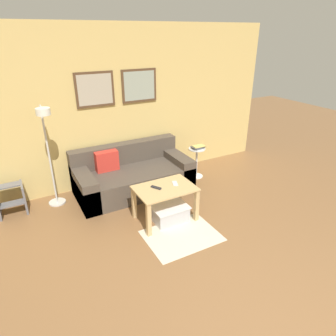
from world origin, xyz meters
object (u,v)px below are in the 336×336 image
object	(u,v)px
cell_phone	(175,183)
storage_bin	(169,212)
step_stool	(11,199)
couch	(132,176)
floor_lamp	(48,145)
book_stack	(198,147)
remote_control	(156,188)
side_table	(197,160)
coffee_table	(165,195)

from	to	relation	value
cell_phone	storage_bin	bearing A→B (deg)	-135.01
step_stool	cell_phone	bearing A→B (deg)	-29.62
couch	floor_lamp	world-z (taller)	floor_lamp
couch	step_stool	distance (m)	1.81
floor_lamp	couch	bearing A→B (deg)	-1.68
book_stack	storage_bin	bearing A→B (deg)	-139.75
floor_lamp	step_stool	xyz separation A→B (m)	(-0.61, 0.15, -0.77)
book_stack	remote_control	xyz separation A→B (m)	(-1.25, -0.86, -0.07)
book_stack	remote_control	size ratio (longest dim) A/B	1.66
floor_lamp	side_table	world-z (taller)	floor_lamp
side_table	cell_phone	distance (m)	1.30
couch	cell_phone	world-z (taller)	couch
remote_control	cell_phone	bearing A→B (deg)	-31.23
coffee_table	book_stack	distance (m)	1.46
storage_bin	cell_phone	bearing A→B (deg)	25.00
cell_phone	couch	bearing A→B (deg)	124.19
coffee_table	book_stack	world-z (taller)	book_stack
side_table	cell_phone	xyz separation A→B (m)	(-0.95, -0.88, 0.17)
couch	coffee_table	size ratio (longest dim) A/B	2.30
side_table	step_stool	size ratio (longest dim) A/B	1.29
storage_bin	side_table	bearing A→B (deg)	40.93
side_table	book_stack	size ratio (longest dim) A/B	2.20
side_table	cell_phone	bearing A→B (deg)	-137.22
coffee_table	couch	bearing A→B (deg)	93.86
floor_lamp	storage_bin	bearing A→B (deg)	-39.54
book_stack	cell_phone	distance (m)	1.29
floor_lamp	coffee_table	bearing A→B (deg)	-39.72
remote_control	couch	bearing A→B (deg)	57.73
coffee_table	floor_lamp	distance (m)	1.75
couch	cell_phone	size ratio (longest dim) A/B	13.17
remote_control	cell_phone	xyz separation A→B (m)	(0.29, -0.01, -0.01)
side_table	floor_lamp	bearing A→B (deg)	176.87
side_table	book_stack	xyz separation A→B (m)	(0.01, -0.01, 0.25)
storage_bin	floor_lamp	xyz separation A→B (m)	(-1.30, 1.07, 0.88)
storage_bin	remote_control	size ratio (longest dim) A/B	3.25
couch	side_table	world-z (taller)	couch
cell_phone	step_stool	xyz separation A→B (m)	(-2.04, 1.16, -0.27)
storage_bin	book_stack	size ratio (longest dim) A/B	1.96
coffee_table	storage_bin	size ratio (longest dim) A/B	1.64
couch	storage_bin	size ratio (longest dim) A/B	3.78
side_table	book_stack	distance (m)	0.25
coffee_table	step_stool	world-z (taller)	coffee_table
floor_lamp	cell_phone	xyz separation A→B (m)	(1.44, -1.01, -0.50)
book_stack	step_stool	distance (m)	3.04
floor_lamp	step_stool	bearing A→B (deg)	165.84
couch	coffee_table	world-z (taller)	couch
floor_lamp	step_stool	distance (m)	0.99
storage_bin	step_stool	distance (m)	2.27
remote_control	side_table	bearing A→B (deg)	5.38
storage_bin	cell_phone	size ratio (longest dim) A/B	3.49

